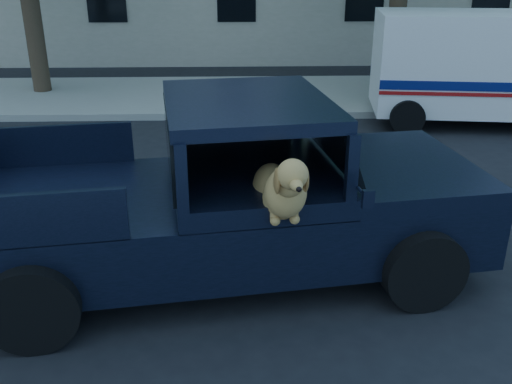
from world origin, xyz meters
TOP-DOWN VIEW (x-y plane):
  - ground at (0.00, 0.00)m, footprint 120.00×120.00m
  - far_sidewalk at (0.00, 9.20)m, footprint 60.00×4.00m
  - lane_stripes at (2.00, 3.40)m, footprint 21.60×0.14m
  - pickup_truck at (0.74, 0.74)m, footprint 5.94×3.17m
  - mail_truck at (5.93, 6.79)m, footprint 4.43×2.60m

SIDE VIEW (x-z plane):
  - ground at x=0.00m, z-range 0.00..0.00m
  - lane_stripes at x=2.00m, z-range 0.00..0.01m
  - far_sidewalk at x=0.00m, z-range 0.00..0.15m
  - pickup_truck at x=0.74m, z-range -0.33..1.70m
  - mail_truck at x=5.93m, z-range -0.15..2.17m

